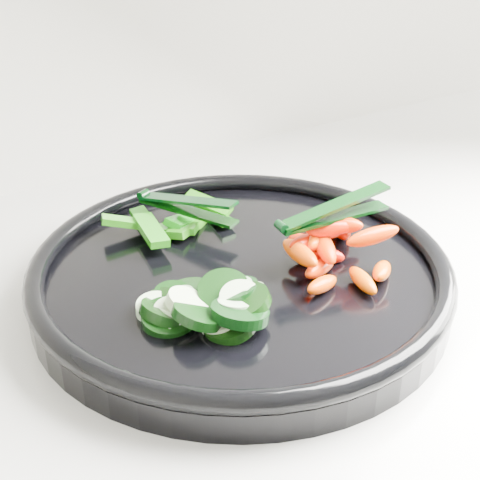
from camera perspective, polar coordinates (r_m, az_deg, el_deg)
veggie_tray at (r=0.60m, az=0.00°, el=-2.90°), size 0.49×0.49×0.04m
cucumber_pile at (r=0.53m, az=-3.14°, el=-5.66°), size 0.11×0.12×0.04m
carrot_pile at (r=0.61m, az=7.60°, el=-0.31°), size 0.12×0.14×0.05m
pepper_pile at (r=0.66m, az=-5.49°, el=1.55°), size 0.13×0.10×0.03m
tong_carrot at (r=0.59m, az=7.79°, el=2.34°), size 0.11×0.02×0.02m
tong_pepper at (r=0.66m, az=-4.79°, el=3.01°), size 0.06×0.11×0.02m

